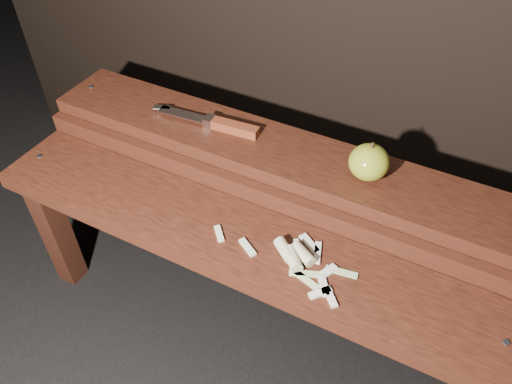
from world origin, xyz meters
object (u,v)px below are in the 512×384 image
at_px(bench_front_tier, 231,256).
at_px(apple, 369,162).
at_px(bench_rear_tier, 276,176).
at_px(knife, 221,124).

relative_size(bench_front_tier, apple, 13.24).
relative_size(bench_rear_tier, knife, 4.15).
height_order(bench_front_tier, apple, apple).
relative_size(bench_rear_tier, apple, 13.24).
bearing_deg(bench_front_tier, bench_rear_tier, 90.00).
distance_m(bench_front_tier, bench_rear_tier, 0.23).
bearing_deg(bench_front_tier, apple, 47.21).
relative_size(bench_front_tier, bench_rear_tier, 1.00).
height_order(bench_front_tier, knife, knife).
distance_m(bench_front_tier, apple, 0.37).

